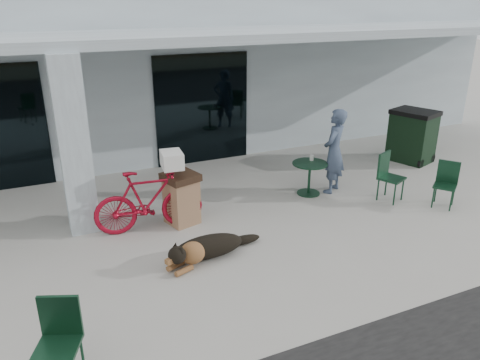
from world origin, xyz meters
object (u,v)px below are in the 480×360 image
dog (209,245)px  cafe_chair_near (57,347)px  cafe_table_far (309,178)px  person (334,151)px  bicycle (149,201)px  cafe_chair_far_b (445,185)px  wheeled_bin (412,136)px  cafe_chair_far_a (392,178)px  trash_receptacle (181,199)px

dog → cafe_chair_near: (-2.40, -1.82, 0.27)m
cafe_table_far → person: 0.77m
bicycle → cafe_chair_far_b: 5.79m
cafe_chair_far_b → person: bearing=-171.2°
cafe_chair_near → cafe_chair_far_b: size_ratio=1.07×
bicycle → person: (4.04, 0.18, 0.33)m
person → cafe_chair_far_b: bearing=99.7°
bicycle → wheeled_bin: (7.06, 1.06, 0.08)m
cafe_chair_far_a → trash_receptacle: (-4.24, 0.78, -0.01)m
cafe_chair_far_b → person: 2.28m
dog → cafe_table_far: size_ratio=1.79×
cafe_chair_far_b → trash_receptacle: bearing=-142.2°
cafe_chair_far_b → cafe_table_far: bearing=-164.2°
cafe_chair_near → person: (5.82, 3.34, 0.41)m
cafe_chair_far_a → wheeled_bin: 2.84m
cafe_table_far → bicycle: bearing=-175.8°
cafe_table_far → trash_receptacle: size_ratio=0.77×
cafe_chair_far_b → bicycle: bearing=-139.9°
cafe_chair_far_a → trash_receptacle: cafe_chair_far_a is taller
bicycle → trash_receptacle: size_ratio=1.98×
dog → wheeled_bin: (6.45, 2.40, 0.44)m
bicycle → cafe_chair_near: size_ratio=1.96×
cafe_chair_near → cafe_table_far: bearing=55.1°
cafe_chair_far_b → person: size_ratio=0.50×
bicycle → cafe_chair_near: (-1.78, -3.16, -0.09)m
cafe_chair_far_a → trash_receptacle: bearing=146.6°
cafe_chair_far_b → person: person is taller
person → wheeled_bin: 3.15m
cafe_chair_near → trash_receptacle: (2.40, 3.21, -0.01)m
cafe_chair_near → trash_receptacle: cafe_chair_near is taller
cafe_chair_far_b → trash_receptacle: (-4.99, 1.47, 0.03)m
dog → wheeled_bin: 6.89m
cafe_table_far → cafe_chair_far_b: bearing=-38.5°
trash_receptacle → person: bearing=2.1°
dog → cafe_chair_near: 3.02m
cafe_chair_near → person: size_ratio=0.54×
bicycle → cafe_table_far: size_ratio=2.58×
trash_receptacle → wheeled_bin: 6.52m
cafe_chair_near → wheeled_bin: wheeled_bin is taller
bicycle → cafe_table_far: bicycle is taller
dog → wheeled_bin: wheeled_bin is taller
cafe_chair_far_a → person: person is taller
cafe_chair_near → cafe_table_far: cafe_chair_near is taller
wheeled_bin → cafe_chair_near: bearing=-173.5°
cafe_chair_far_a → person: (-0.82, 0.91, 0.41)m
dog → wheeled_bin: size_ratio=1.02×
cafe_chair_far_a → person: 1.29m
cafe_table_far → wheeled_bin: (3.55, 0.80, 0.31)m
cafe_chair_far_b → wheeled_bin: 2.87m
bicycle → trash_receptacle: bearing=-78.1°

